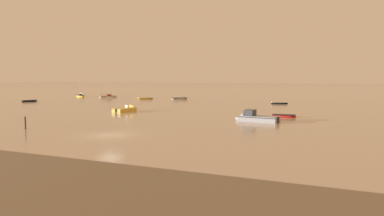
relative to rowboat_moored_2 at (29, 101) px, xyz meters
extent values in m
plane|color=tan|center=(50.66, -35.36, -0.17)|extent=(800.00, 800.00, 0.00)
ellipsoid|color=black|center=(0.00, 0.00, -0.03)|extent=(2.59, 4.10, 0.61)
cube|color=black|center=(0.00, 0.00, 0.23)|extent=(2.46, 3.80, 0.08)
cube|color=black|center=(0.00, 0.00, 0.14)|extent=(1.21, 0.65, 0.06)
ellipsoid|color=red|center=(64.79, -10.63, -0.03)|extent=(3.82, 1.58, 0.59)
cube|color=black|center=(64.79, -10.63, 0.22)|extent=(3.52, 1.53, 0.08)
cube|color=black|center=(64.79, -10.63, 0.13)|extent=(0.33, 1.16, 0.06)
ellipsoid|color=white|center=(31.10, 23.33, 0.00)|extent=(4.37, 4.61, 0.75)
cube|color=black|center=(31.10, 23.33, 0.32)|extent=(4.09, 4.30, 0.10)
cube|color=black|center=(31.10, 23.33, 0.21)|extent=(1.28, 1.20, 0.07)
ellipsoid|color=white|center=(7.10, 23.00, 0.02)|extent=(4.82, 5.28, 0.94)
cube|color=brown|center=(7.10, 23.00, 0.40)|extent=(4.16, 4.55, 0.09)
cube|color=brown|center=(7.28, 23.21, 0.66)|extent=(1.56, 1.61, 0.34)
cylinder|color=#B7BABF|center=(7.42, 23.38, 3.09)|extent=(0.09, 0.09, 5.19)
cylinder|color=beige|center=(6.66, 22.48, 1.01)|extent=(2.08, 2.43, 0.19)
cube|color=gold|center=(37.22, -12.79, 0.06)|extent=(2.32, 4.73, 0.90)
cone|color=gold|center=(37.44, -10.41, 0.06)|extent=(1.93, 1.59, 1.80)
cube|color=silver|center=(37.22, -12.74, 0.40)|extent=(2.37, 4.83, 0.10)
cube|color=silver|center=(37.28, -12.09, 0.76)|extent=(0.63, 0.45, 0.50)
cube|color=black|center=(37.01, -15.01, 0.19)|extent=(0.38, 0.31, 0.64)
ellipsoid|color=black|center=(59.57, 17.30, -0.02)|extent=(4.24, 2.90, 0.64)
cube|color=silver|center=(59.57, 17.30, 0.25)|extent=(3.94, 2.74, 0.08)
cube|color=silver|center=(59.57, 17.30, 0.15)|extent=(0.74, 1.24, 0.06)
cube|color=gray|center=(62.47, -17.80, 0.10)|extent=(5.60, 2.91, 1.05)
cone|color=gray|center=(59.70, -17.43, 0.10)|extent=(1.94, 2.31, 2.11)
cube|color=#33383F|center=(62.41, -17.79, 0.49)|extent=(5.72, 2.97, 0.12)
cube|color=#33383F|center=(61.21, -17.63, 1.03)|extent=(1.50, 1.82, 0.82)
cube|color=#384751|center=(60.57, -17.54, 1.09)|extent=(0.50, 1.62, 0.65)
cube|color=black|center=(65.07, -18.14, 0.25)|extent=(0.38, 0.46, 0.75)
ellipsoid|color=gold|center=(21.47, 21.03, 0.00)|extent=(4.30, 4.42, 0.73)
cube|color=silver|center=(21.47, 21.03, 0.31)|extent=(4.03, 4.13, 0.10)
cube|color=silver|center=(21.47, 21.03, 0.20)|extent=(1.23, 1.18, 0.07)
ellipsoid|color=gold|center=(-3.46, 22.83, 0.03)|extent=(5.73, 4.25, 0.96)
cube|color=#33383F|center=(-3.46, 22.83, 0.41)|extent=(4.91, 3.69, 0.10)
cube|color=#33383F|center=(-3.71, 22.97, 0.68)|extent=(1.65, 1.49, 0.35)
cylinder|color=#B7BABF|center=(-3.90, 23.08, 3.16)|extent=(0.10, 0.10, 5.31)
cylinder|color=beige|center=(-2.85, 22.49, 1.04)|extent=(2.78, 1.67, 0.19)
cylinder|color=#413323|center=(38.71, -35.50, 0.53)|extent=(0.18, 0.18, 1.73)
cylinder|color=silver|center=(38.71, -35.50, 1.33)|extent=(0.22, 0.22, 0.08)
camera|label=1|loc=(72.91, -65.51, 5.81)|focal=32.90mm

